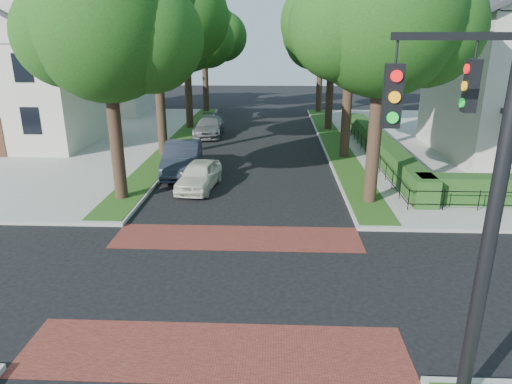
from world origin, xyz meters
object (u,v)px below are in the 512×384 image
parked_car_front (199,175)px  parked_car_rear (209,126)px  traffic_signal (482,175)px  parked_car_middle (182,158)px

parked_car_front → parked_car_rear: size_ratio=0.82×
traffic_signal → parked_car_front: size_ratio=2.01×
parked_car_front → parked_car_middle: (-1.30, 2.50, 0.18)m
parked_car_front → parked_car_rear: (-1.30, 12.65, 0.03)m
parked_car_middle → parked_car_rear: size_ratio=1.06×
parked_car_middle → parked_car_front: bearing=-67.7°
parked_car_middle → traffic_signal: bearing=-67.0°
parked_car_front → parked_car_rear: parked_car_rear is taller
parked_car_front → traffic_signal: bearing=-54.9°
traffic_signal → parked_car_front: 15.65m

